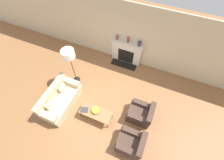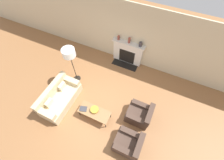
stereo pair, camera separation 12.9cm
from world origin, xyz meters
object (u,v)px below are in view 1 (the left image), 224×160
fireplace (126,53)px  mantel_vase_center_right (139,44)px  mantel_vase_left (117,38)px  armchair_near (131,143)px  bowl (96,110)px  book (84,110)px  floor_lamp (68,55)px  couch (60,100)px  mantel_vase_center_left (128,40)px  coffee_table (96,113)px  armchair_far (141,114)px

fireplace → mantel_vase_center_right: bearing=1.6°
mantel_vase_left → fireplace: bearing=-1.6°
fireplace → mantel_vase_left: size_ratio=7.88×
armchair_near → bowl: 1.68m
book → floor_lamp: bearing=114.1°
mantel_vase_left → mantel_vase_center_right: 1.01m
fireplace → couch: size_ratio=0.83×
fireplace → book: bearing=-98.3°
bowl → mantel_vase_center_right: mantel_vase_center_right is taller
couch → mantel_vase_center_left: mantel_vase_center_left is taller
book → coffee_table: bearing=-7.9°
coffee_table → mantel_vase_left: mantel_vase_left is taller
couch → mantel_vase_center_left: size_ratio=7.16×
mantel_vase_center_left → armchair_far: bearing=-59.2°
floor_lamp → mantel_vase_center_left: (1.66, 1.97, -0.27)m
fireplace → armchair_far: size_ratio=1.71×
mantel_vase_center_left → coffee_table: bearing=-90.9°
armchair_far → book: bearing=-69.7°
bowl → floor_lamp: bearing=144.0°
mantel_vase_center_left → armchair_near: bearing=-67.5°
bowl → floor_lamp: (-1.59, 1.16, 1.13)m
book → armchair_near: bearing=-29.5°
mantel_vase_center_right → mantel_vase_center_left: bearing=180.0°
armchair_far → book: armchair_far is taller
fireplace → mantel_vase_left: (-0.50, 0.01, 0.71)m
coffee_table → armchair_far: bearing=22.9°
couch → mantel_vase_left: mantel_vase_left is taller
armchair_near → floor_lamp: size_ratio=0.48×
mantel_vase_center_left → mantel_vase_center_right: 0.52m
fireplace → armchair_near: (1.51, -3.64, -0.29)m
fireplace → bowl: 3.12m
armchair_near → armchair_far: 1.13m
armchair_near → mantel_vase_left: (-2.01, 3.66, 0.99)m
fireplace → coffee_table: size_ratio=1.24×
fireplace → floor_lamp: 2.76m
bowl → mantel_vase_center_right: 3.29m
armchair_far → floor_lamp: bearing=-100.0°
coffee_table → book: size_ratio=3.74×
bowl → floor_lamp: 2.27m
armchair_near → fireplace: bearing=-157.5°
fireplace → armchair_far: 2.95m
armchair_near → armchair_far: bearing=180.0°
mantel_vase_center_right → bowl: bearing=-100.6°
armchair_far → mantel_vase_center_left: size_ratio=3.49×
couch → armchair_far: bearing=-77.4°
armchair_near → mantel_vase_center_left: (-1.51, 3.66, 1.03)m
bowl → armchair_far: bearing=20.7°
armchair_far → mantel_vase_center_left: mantel_vase_center_left is taller
armchair_near → couch: bearing=-97.7°
armchair_near → mantel_vase_center_left: size_ratio=3.49×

